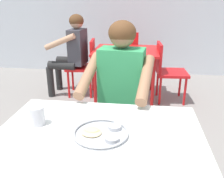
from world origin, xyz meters
TOP-DOWN VIEW (x-y plane):
  - table_foreground at (0.09, 0.09)m, footprint 1.08×0.76m
  - thali_tray at (0.11, 0.08)m, footprint 0.29×0.29m
  - drinking_cup at (-0.25, 0.14)m, footprint 0.08×0.08m
  - chair_foreground at (0.16, 0.93)m, footprint 0.43×0.43m
  - diner_foreground at (0.14, 0.71)m, footprint 0.54×0.58m
  - table_background_red at (0.07, 2.39)m, footprint 0.90×0.80m
  - chair_red_left at (-0.53, 2.42)m, footprint 0.44×0.44m
  - chair_red_right at (0.64, 2.34)m, footprint 0.44×0.44m
  - chair_red_far at (0.05, 2.96)m, footprint 0.44×0.46m
  - patron_background at (-0.72, 2.40)m, footprint 0.57×0.52m

SIDE VIEW (x-z plane):
  - chair_red_right at x=0.64m, z-range 0.06..0.90m
  - chair_red_left at x=-0.53m, z-range 0.07..0.91m
  - chair_foreground at x=0.16m, z-range 0.08..0.93m
  - chair_red_far at x=0.05m, z-range 0.07..0.97m
  - table_background_red at x=0.07m, z-range 0.27..0.99m
  - table_foreground at x=0.09m, z-range 0.29..1.03m
  - patron_background at x=-0.72m, z-range 0.12..1.31m
  - diner_foreground at x=0.14m, z-range 0.12..1.37m
  - thali_tray at x=0.11m, z-range 0.74..0.77m
  - drinking_cup at x=-0.25m, z-range 0.75..0.85m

